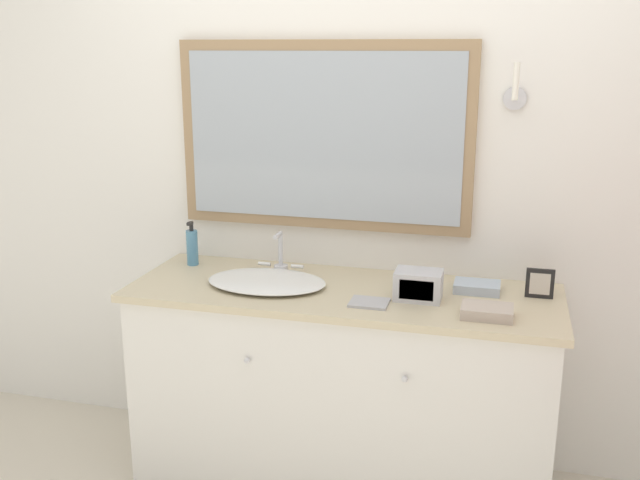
{
  "coord_description": "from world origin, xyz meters",
  "views": [
    {
      "loc": [
        0.61,
        -2.34,
        1.81
      ],
      "look_at": [
        -0.09,
        0.31,
        1.07
      ],
      "focal_mm": 40.0,
      "sensor_mm": 36.0,
      "label": 1
    }
  ],
  "objects_px": {
    "sink_basin": "(267,280)",
    "appliance_box": "(418,285)",
    "picture_frame": "(540,283)",
    "soap_bottle": "(192,247)"
  },
  "relations": [
    {
      "from": "soap_bottle",
      "to": "picture_frame",
      "type": "bearing_deg",
      "value": -2.1
    },
    {
      "from": "sink_basin",
      "to": "appliance_box",
      "type": "xyz_separation_m",
      "value": [
        0.62,
        -0.01,
        0.04
      ]
    },
    {
      "from": "sink_basin",
      "to": "soap_bottle",
      "type": "xyz_separation_m",
      "value": [
        -0.41,
        0.18,
        0.06
      ]
    },
    {
      "from": "appliance_box",
      "to": "picture_frame",
      "type": "xyz_separation_m",
      "value": [
        0.45,
        0.14,
        0.0
      ]
    },
    {
      "from": "sink_basin",
      "to": "appliance_box",
      "type": "distance_m",
      "value": 0.62
    },
    {
      "from": "sink_basin",
      "to": "picture_frame",
      "type": "bearing_deg",
      "value": 6.67
    },
    {
      "from": "picture_frame",
      "to": "sink_basin",
      "type": "bearing_deg",
      "value": -173.33
    },
    {
      "from": "soap_bottle",
      "to": "appliance_box",
      "type": "relative_size",
      "value": 1.11
    },
    {
      "from": "soap_bottle",
      "to": "picture_frame",
      "type": "xyz_separation_m",
      "value": [
        1.49,
        -0.05,
        -0.02
      ]
    },
    {
      "from": "picture_frame",
      "to": "appliance_box",
      "type": "bearing_deg",
      "value": -163.25
    }
  ]
}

